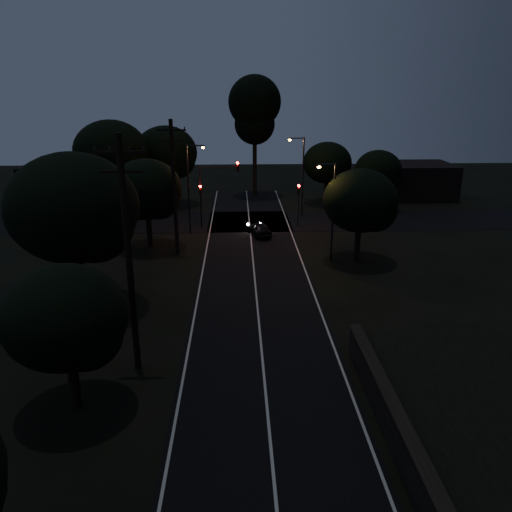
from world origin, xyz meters
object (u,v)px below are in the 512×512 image
signal_left (201,198)px  signal_mast (218,182)px  signal_right (298,197)px  car (259,229)px  streetlight_a (190,183)px  streetlight_b (301,171)px  utility_pole_far (174,186)px  utility_pole_mid (128,254)px  streetlight_c (331,206)px  tall_pine (255,109)px

signal_left → signal_mast: 2.26m
signal_right → car: size_ratio=1.14×
signal_left → streetlight_a: streetlight_a is taller
signal_right → streetlight_b: 4.45m
signal_left → streetlight_b: streetlight_b is taller
utility_pole_far → streetlight_b: utility_pole_far is taller
utility_pole_mid → utility_pole_far: size_ratio=1.05×
signal_left → streetlight_c: size_ratio=0.55×
signal_right → utility_pole_mid: bearing=-113.0°
streetlight_c → car: (-5.04, 7.04, -3.74)m
utility_pole_far → streetlight_a: (0.69, 6.00, -0.85)m
utility_pole_mid → streetlight_c: (11.83, 15.00, -1.39)m
utility_pole_far → car: size_ratio=2.91×
signal_right → streetlight_b: (0.71, 4.01, 1.80)m
signal_right → streetlight_c: 10.18m
utility_pole_far → streetlight_a: size_ratio=1.31×
streetlight_a → streetlight_c: (11.14, -8.00, -0.29)m
tall_pine → car: size_ratio=3.91×
signal_left → streetlight_a: bearing=-109.6°
car → tall_pine: bearing=-105.2°
utility_pole_mid → streetlight_c: size_ratio=1.47×
utility_pole_mid → streetlight_b: size_ratio=1.38×
utility_pole_mid → signal_right: 27.30m
signal_mast → tall_pine: bearing=75.4°
streetlight_b → utility_pole_far: bearing=-133.3°
utility_pole_mid → signal_mast: utility_pole_mid is taller
tall_pine → signal_right: tall_pine is taller
utility_pole_mid → streetlight_b: bearing=68.7°
tall_pine → streetlight_c: bearing=-79.1°
signal_mast → streetlight_a: bearing=-140.2°
streetlight_a → car: size_ratio=2.22×
streetlight_a → streetlight_c: bearing=-35.7°
utility_pole_mid → streetlight_b: (11.31, 29.00, -1.10)m
signal_mast → signal_right: bearing=-0.0°
tall_pine → signal_right: bearing=-76.5°
car → signal_right: bearing=-156.8°
utility_pole_mid → signal_right: utility_pole_mid is taller
utility_pole_far → tall_pine: (7.00, 23.00, 4.68)m
tall_pine → signal_right: 17.09m
utility_pole_mid → signal_mast: bearing=83.0°
streetlight_a → streetlight_b: 12.19m
signal_right → signal_mast: 7.66m
streetlight_c → signal_right: bearing=97.0°
signal_mast → signal_left: bearing=-179.9°
utility_pole_mid → streetlight_c: 19.15m
utility_pole_far → tall_pine: tall_pine is taller
utility_pole_mid → streetlight_a: size_ratio=1.38×
utility_pole_mid → car: size_ratio=3.05×
utility_pole_mid → utility_pole_far: utility_pole_mid is taller
signal_left → streetlight_b: size_ratio=0.51×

